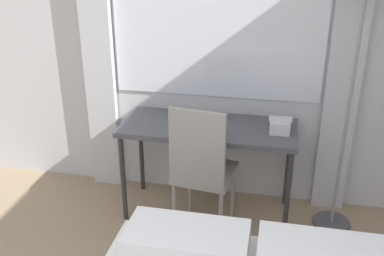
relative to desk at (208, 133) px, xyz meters
name	(u,v)px	position (x,y,z in m)	size (l,w,h in m)	color
wall_back_with_window	(194,29)	(-0.18, 0.34, 0.68)	(5.09, 0.13, 2.70)	silver
desk	(208,133)	(0.00, 0.00, 0.00)	(1.27, 0.53, 0.74)	#4C4C51
desk_chair	(202,165)	(0.00, -0.27, -0.12)	(0.45, 0.45, 0.99)	gray
telephone	(280,125)	(0.51, -0.01, 0.11)	(0.16, 0.15, 0.11)	silver
book	(193,120)	(-0.13, 0.05, 0.08)	(0.27, 0.20, 0.02)	navy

